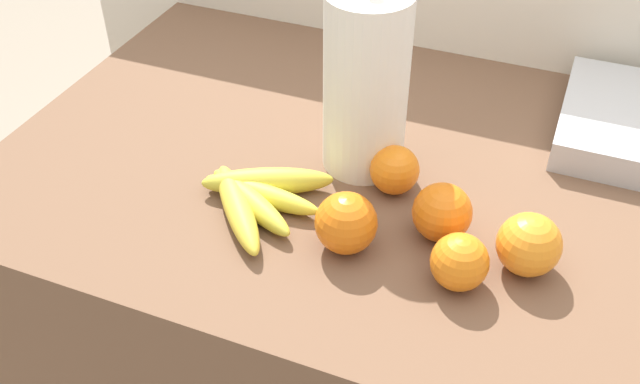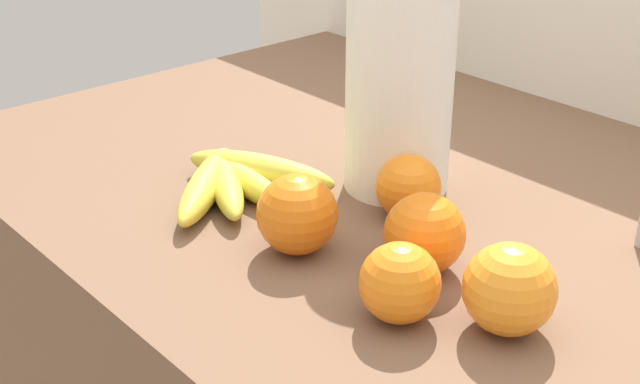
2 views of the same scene
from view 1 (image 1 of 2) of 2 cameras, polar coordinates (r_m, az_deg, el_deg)
wall_back at (r=1.56m, az=16.07°, el=0.48°), size 1.95×0.06×1.30m
banana_bunch at (r=1.01m, az=-5.17°, el=-0.27°), size 0.19×0.21×0.04m
orange_back_right at (r=1.02m, az=5.90°, el=1.75°), size 0.07×0.07×0.07m
orange_right at (r=0.90m, az=10.93°, el=-5.43°), size 0.07×0.07×0.07m
orange_far_right at (r=0.93m, az=2.07°, el=-2.46°), size 0.08×0.08×0.08m
orange_front at (r=0.93m, az=16.13°, el=-4.00°), size 0.08×0.08×0.08m
orange_center at (r=0.96m, az=9.59°, el=-1.60°), size 0.08×0.08×0.08m
paper_towel_roll at (r=1.02m, az=3.65°, el=8.49°), size 0.12×0.12×0.30m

